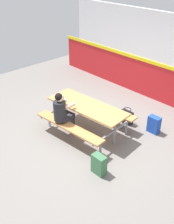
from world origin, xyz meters
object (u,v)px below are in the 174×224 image
picnic_table_main (87,111)px  satchel_spare (99,164)px  tote_bag_bright (127,117)px  backpack_dark (154,125)px  student_nearer (62,111)px

picnic_table_main → satchel_spare: picnic_table_main is taller
tote_bag_bright → satchel_spare: size_ratio=0.98×
tote_bag_bright → backpack_dark: bearing=14.2°
picnic_table_main → satchel_spare: bearing=-33.7°
backpack_dark → student_nearer: bearing=-128.5°
student_nearer → tote_bag_bright: (0.69, 1.60, -0.51)m
satchel_spare → student_nearer: bearing=169.5°
satchel_spare → picnic_table_main: bearing=146.3°
student_nearer → satchel_spare: bearing=-10.5°
backpack_dark → satchel_spare: same height
tote_bag_bright → picnic_table_main: bearing=-114.0°
picnic_table_main → backpack_dark: (1.18, 1.20, -0.36)m
backpack_dark → tote_bag_bright: 0.76m
picnic_table_main → satchel_spare: (1.30, -0.87, -0.36)m
picnic_table_main → student_nearer: 0.64m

